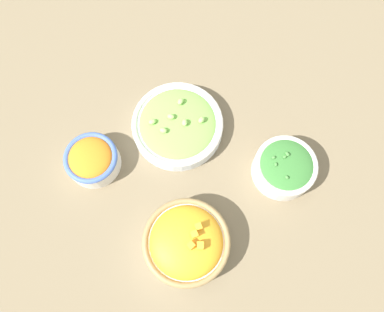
{
  "coord_description": "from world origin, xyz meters",
  "views": [
    {
      "loc": [
        -0.16,
        -0.19,
        0.79
      ],
      "look_at": [
        0.0,
        0.0,
        0.03
      ],
      "focal_mm": 35.0,
      "sensor_mm": 36.0,
      "label": 1
    }
  ],
  "objects": [
    {
      "name": "ground_plane",
      "position": [
        0.0,
        0.0,
        0.0
      ],
      "size": [
        3.0,
        3.0,
        0.0
      ],
      "primitive_type": "plane",
      "color": "#75664C"
    },
    {
      "name": "bowl_squash",
      "position": [
        -0.12,
        -0.13,
        0.04
      ],
      "size": [
        0.17,
        0.17,
        0.09
      ],
      "color": "silver",
      "rests_on": "ground_plane"
    },
    {
      "name": "bowl_lettuce",
      "position": [
        0.02,
        0.08,
        0.02
      ],
      "size": [
        0.2,
        0.2,
        0.06
      ],
      "color": "silver",
      "rests_on": "ground_plane"
    },
    {
      "name": "bowl_carrots",
      "position": [
        -0.17,
        0.13,
        0.03
      ],
      "size": [
        0.11,
        0.11,
        0.06
      ],
      "color": "silver",
      "rests_on": "ground_plane"
    },
    {
      "name": "bowl_broccoli",
      "position": [
        0.13,
        -0.15,
        0.04
      ],
      "size": [
        0.13,
        0.13,
        0.07
      ],
      "color": "silver",
      "rests_on": "ground_plane"
    }
  ]
}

